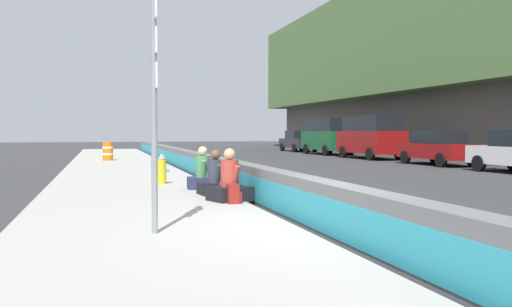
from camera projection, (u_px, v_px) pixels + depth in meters
name	position (u px, v px, depth m)	size (l,w,h in m)	color
ground_plane	(332.00, 237.00, 8.29)	(160.00, 160.00, 0.00)	#353538
sidewalk_strip	(158.00, 242.00, 7.55)	(80.00, 4.40, 0.14)	#A8A59E
jersey_barrier	(331.00, 210.00, 8.27)	(76.00, 0.45, 0.85)	slate
route_sign_post	(154.00, 90.00, 7.79)	(0.44, 0.09, 3.60)	gray
fire_hydrant	(162.00, 168.00, 15.24)	(0.26, 0.46, 0.88)	gold
seated_person_foreground	(230.00, 184.00, 11.57)	(0.92, 0.99, 1.13)	black
seated_person_middle	(215.00, 180.00, 12.73)	(0.72, 0.83, 1.06)	black
seated_person_rear	(203.00, 175.00, 14.03)	(0.74, 0.85, 1.11)	#23284C
backpack	(233.00, 194.00, 11.14)	(0.32, 0.28, 0.40)	maroon
construction_barrel	(108.00, 151.00, 27.66)	(0.54, 0.54, 0.95)	orange
parked_car_fourth	(438.00, 147.00, 26.03)	(4.53, 2.02, 1.71)	maroon
parked_car_midline	(371.00, 136.00, 31.99)	(5.16, 2.23, 2.56)	maroon
parked_car_far	(328.00, 135.00, 37.95)	(5.17, 2.24, 2.56)	#145128
parked_car_farther	(298.00, 141.00, 43.98)	(4.52, 1.99, 1.71)	#28282D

